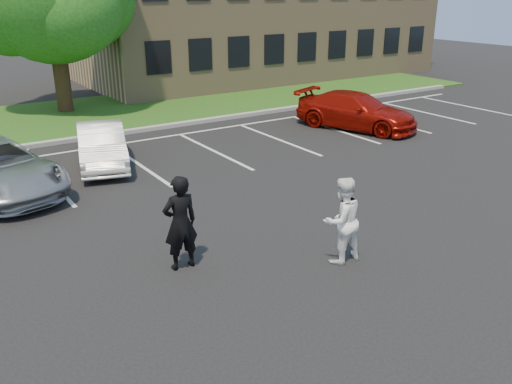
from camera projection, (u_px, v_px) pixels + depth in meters
ground_plane at (282, 261)px, 11.44m from camera, size 90.00×90.00×0.00m
curb at (99, 136)px, 20.79m from camera, size 40.00×0.30×0.15m
grass_strip at (70, 117)px, 23.93m from camera, size 44.00×8.00×0.08m
stall_lines at (166, 151)px, 19.16m from camera, size 34.00×5.36×0.01m
office_building at (259, 8)px, 34.34m from camera, size 22.40×10.40×8.30m
man_black_suit at (180, 223)px, 10.86m from camera, size 0.74×0.49×1.99m
man_white_shirt at (342, 220)px, 11.15m from camera, size 0.93×0.73×1.86m
car_white_sedan at (102, 146)px, 17.34m from camera, size 2.44×4.28×1.33m
car_red_compact at (356, 111)px, 21.95m from camera, size 3.69×5.38×1.45m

